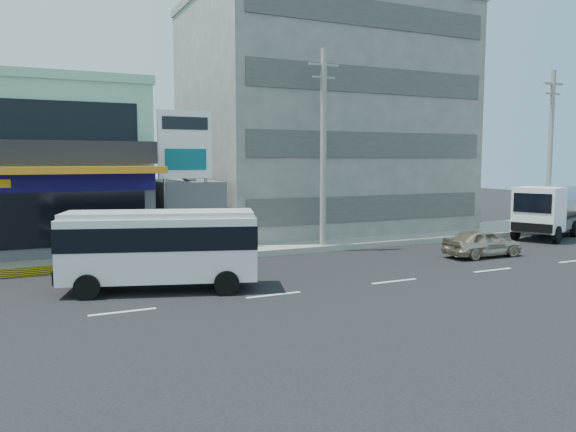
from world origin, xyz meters
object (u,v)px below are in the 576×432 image
object	(u,v)px
tanker_truck	(552,209)
minibus	(160,243)
concrete_building	(321,122)
utility_pole_far	(550,150)
utility_pole_near	(323,148)
motorcycle_rider	(123,256)
satellite_dish	(186,180)
shop_building	(12,172)
billboard	(185,152)
sedan	(482,243)

from	to	relation	value
tanker_truck	minibus	bearing A→B (deg)	-170.89
concrete_building	utility_pole_far	bearing A→B (deg)	-32.35
utility_pole_near	motorcycle_rider	world-z (taller)	utility_pole_near
satellite_dish	motorcycle_rider	distance (m)	6.96
utility_pole_near	shop_building	bearing A→B (deg)	154.94
shop_building	concrete_building	world-z (taller)	concrete_building
billboard	tanker_truck	bearing A→B (deg)	-7.95
minibus	tanker_truck	world-z (taller)	tanker_truck
sedan	motorcycle_rider	size ratio (longest dim) A/B	1.83
satellite_dish	sedan	world-z (taller)	satellite_dish
concrete_building	utility_pole_near	distance (m)	8.79
sedan	concrete_building	bearing A→B (deg)	9.82
utility_pole_far	utility_pole_near	bearing A→B (deg)	180.00
shop_building	utility_pole_far	bearing A→B (deg)	-12.31
shop_building	utility_pole_near	size ratio (longest dim) A/B	1.24
utility_pole_near	utility_pole_far	world-z (taller)	same
motorcycle_rider	tanker_truck	bearing A→B (deg)	0.30
utility_pole_far	tanker_truck	distance (m)	3.87
utility_pole_near	motorcycle_rider	xyz separation A→B (m)	(-10.00, -1.32, -4.44)
utility_pole_near	sedan	size ratio (longest dim) A/B	2.56
satellite_dish	minibus	bearing A→B (deg)	-110.88
utility_pole_near	motorcycle_rider	bearing A→B (deg)	-172.46
motorcycle_rider	billboard	bearing A→B (deg)	41.75
billboard	motorcycle_rider	size ratio (longest dim) A/B	3.22
concrete_building	tanker_truck	distance (m)	15.02
billboard	motorcycle_rider	world-z (taller)	billboard
billboard	minibus	distance (m)	8.11
shop_building	utility_pole_near	distance (m)	15.50
minibus	tanker_truck	size ratio (longest dim) A/B	0.88
satellite_dish	utility_pole_far	xyz separation A→B (m)	(22.00, -3.60, 1.57)
sedan	motorcycle_rider	xyz separation A→B (m)	(-16.00, 3.40, 0.04)
billboard	sedan	distance (m)	14.73
motorcycle_rider	utility_pole_near	bearing A→B (deg)	7.54
motorcycle_rider	concrete_building	bearing A→B (deg)	32.51
minibus	motorcycle_rider	distance (m)	3.94
tanker_truck	motorcycle_rider	size ratio (longest dim) A/B	3.72
shop_building	satellite_dish	world-z (taller)	shop_building
utility_pole_far	motorcycle_rider	bearing A→B (deg)	-177.09
utility_pole_far	minibus	distance (m)	26.05
concrete_building	satellite_dish	world-z (taller)	concrete_building
utility_pole_near	minibus	bearing A→B (deg)	-151.40
concrete_building	shop_building	bearing A→B (deg)	-176.65
tanker_truck	motorcycle_rider	bearing A→B (deg)	-179.70
billboard	utility_pole_far	world-z (taller)	utility_pole_far
satellite_dish	concrete_building	bearing A→B (deg)	21.80
utility_pole_far	minibus	size ratio (longest dim) A/B	1.42
billboard	minibus	world-z (taller)	billboard
billboard	shop_building	bearing A→B (deg)	147.68
shop_building	motorcycle_rider	bearing A→B (deg)	-63.05
utility_pole_far	sedan	world-z (taller)	utility_pole_far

